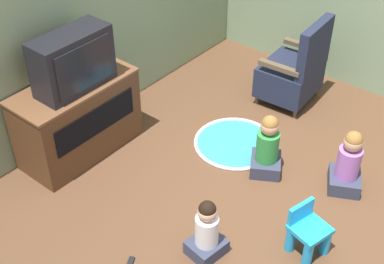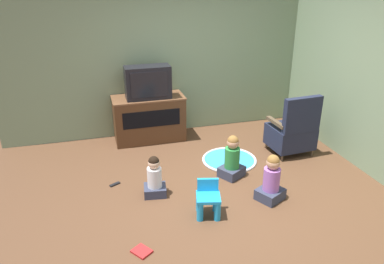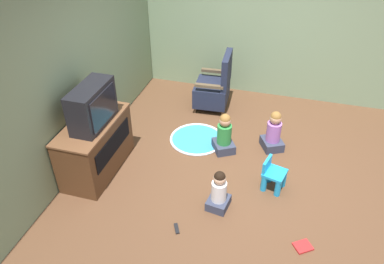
{
  "view_description": "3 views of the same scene",
  "coord_description": "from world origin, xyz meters",
  "px_view_note": "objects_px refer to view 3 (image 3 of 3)",
  "views": [
    {
      "loc": [
        -3.08,
        -1.6,
        3.4
      ],
      "look_at": [
        -0.5,
        0.51,
        0.82
      ],
      "focal_mm": 50.0,
      "sensor_mm": 36.0,
      "label": 1
    },
    {
      "loc": [
        -1.51,
        -4.05,
        2.7
      ],
      "look_at": [
        -0.25,
        0.37,
        0.71
      ],
      "focal_mm": 35.0,
      "sensor_mm": 36.0,
      "label": 2
    },
    {
      "loc": [
        -4.06,
        -0.51,
        3.44
      ],
      "look_at": [
        -0.52,
        0.52,
        0.84
      ],
      "focal_mm": 35.0,
      "sensor_mm": 36.0,
      "label": 3
    }
  ],
  "objects_px": {
    "child_watching_left": "(224,135)",
    "black_armchair": "(215,88)",
    "book": "(303,246)",
    "television": "(92,106)",
    "remote_control": "(177,229)",
    "tv_cabinet": "(96,146)",
    "yellow_kid_chair": "(273,176)",
    "child_watching_right": "(273,133)",
    "child_watching_center": "(219,192)"
  },
  "relations": [
    {
      "from": "child_watching_left",
      "to": "remote_control",
      "type": "height_order",
      "value": "child_watching_left"
    },
    {
      "from": "tv_cabinet",
      "to": "book",
      "type": "bearing_deg",
      "value": -101.76
    },
    {
      "from": "television",
      "to": "yellow_kid_chair",
      "type": "bearing_deg",
      "value": -82.86
    },
    {
      "from": "black_armchair",
      "to": "child_watching_center",
      "type": "xyz_separation_m",
      "value": [
        -2.32,
        -0.6,
        -0.13
      ]
    },
    {
      "from": "black_armchair",
      "to": "child_watching_left",
      "type": "height_order",
      "value": "black_armchair"
    },
    {
      "from": "yellow_kid_chair",
      "to": "remote_control",
      "type": "distance_m",
      "value": 1.43
    },
    {
      "from": "remote_control",
      "to": "yellow_kid_chair",
      "type": "bearing_deg",
      "value": -71.61
    },
    {
      "from": "child_watching_center",
      "to": "child_watching_right",
      "type": "distance_m",
      "value": 1.48
    },
    {
      "from": "tv_cabinet",
      "to": "yellow_kid_chair",
      "type": "xyz_separation_m",
      "value": [
        0.29,
        -2.35,
        -0.2
      ]
    },
    {
      "from": "child_watching_left",
      "to": "black_armchair",
      "type": "bearing_deg",
      "value": -10.69
    },
    {
      "from": "television",
      "to": "black_armchair",
      "type": "height_order",
      "value": "television"
    },
    {
      "from": "remote_control",
      "to": "child_watching_center",
      "type": "bearing_deg",
      "value": -65.78
    },
    {
      "from": "child_watching_center",
      "to": "yellow_kid_chair",
      "type": "bearing_deg",
      "value": -40.46
    },
    {
      "from": "television",
      "to": "child_watching_left",
      "type": "relative_size",
      "value": 1.17
    },
    {
      "from": "tv_cabinet",
      "to": "remote_control",
      "type": "bearing_deg",
      "value": -118.03
    },
    {
      "from": "child_watching_left",
      "to": "book",
      "type": "bearing_deg",
      "value": -170.92
    },
    {
      "from": "remote_control",
      "to": "tv_cabinet",
      "type": "bearing_deg",
      "value": 34.39
    },
    {
      "from": "black_armchair",
      "to": "book",
      "type": "bearing_deg",
      "value": 27.88
    },
    {
      "from": "yellow_kid_chair",
      "to": "black_armchair",
      "type": "bearing_deg",
      "value": 48.21
    },
    {
      "from": "tv_cabinet",
      "to": "black_armchair",
      "type": "distance_m",
      "value": 2.37
    },
    {
      "from": "television",
      "to": "child_watching_right",
      "type": "bearing_deg",
      "value": -62.28
    },
    {
      "from": "black_armchair",
      "to": "book",
      "type": "distance_m",
      "value": 3.14
    },
    {
      "from": "child_watching_center",
      "to": "book",
      "type": "height_order",
      "value": "child_watching_center"
    },
    {
      "from": "tv_cabinet",
      "to": "book",
      "type": "distance_m",
      "value": 2.88
    },
    {
      "from": "child_watching_center",
      "to": "child_watching_right",
      "type": "relative_size",
      "value": 0.89
    },
    {
      "from": "yellow_kid_chair",
      "to": "child_watching_right",
      "type": "relative_size",
      "value": 0.69
    },
    {
      "from": "black_armchair",
      "to": "tv_cabinet",
      "type": "bearing_deg",
      "value": -32.91
    },
    {
      "from": "television",
      "to": "remote_control",
      "type": "xyz_separation_m",
      "value": [
        -0.73,
        -1.31,
        -1.02
      ]
    },
    {
      "from": "black_armchair",
      "to": "child_watching_left",
      "type": "bearing_deg",
      "value": 15.91
    },
    {
      "from": "tv_cabinet",
      "to": "child_watching_left",
      "type": "relative_size",
      "value": 1.91
    },
    {
      "from": "yellow_kid_chair",
      "to": "remote_control",
      "type": "height_order",
      "value": "yellow_kid_chair"
    },
    {
      "from": "yellow_kid_chair",
      "to": "book",
      "type": "distance_m",
      "value": 0.99
    },
    {
      "from": "child_watching_center",
      "to": "child_watching_left",
      "type": "bearing_deg",
      "value": 17.07
    },
    {
      "from": "television",
      "to": "child_watching_center",
      "type": "xyz_separation_m",
      "value": [
        -0.24,
        -1.69,
        -0.79
      ]
    },
    {
      "from": "book",
      "to": "black_armchair",
      "type": "bearing_deg",
      "value": -93.47
    },
    {
      "from": "child_watching_center",
      "to": "remote_control",
      "type": "distance_m",
      "value": 0.66
    },
    {
      "from": "tv_cabinet",
      "to": "child_watching_right",
      "type": "distance_m",
      "value": 2.54
    },
    {
      "from": "child_watching_left",
      "to": "book",
      "type": "xyz_separation_m",
      "value": [
        -1.48,
        -1.22,
        -0.26
      ]
    },
    {
      "from": "television",
      "to": "black_armchair",
      "type": "relative_size",
      "value": 0.74
    },
    {
      "from": "tv_cabinet",
      "to": "yellow_kid_chair",
      "type": "relative_size",
      "value": 2.76
    },
    {
      "from": "yellow_kid_chair",
      "to": "child_watching_center",
      "type": "xyz_separation_m",
      "value": [
        -0.53,
        0.6,
        0.05
      ]
    },
    {
      "from": "remote_control",
      "to": "child_watching_left",
      "type": "bearing_deg",
      "value": -34.75
    },
    {
      "from": "tv_cabinet",
      "to": "child_watching_right",
      "type": "height_order",
      "value": "tv_cabinet"
    },
    {
      "from": "book",
      "to": "child_watching_center",
      "type": "bearing_deg",
      "value": -53.34
    },
    {
      "from": "black_armchair",
      "to": "yellow_kid_chair",
      "type": "height_order",
      "value": "black_armchair"
    },
    {
      "from": "tv_cabinet",
      "to": "television",
      "type": "relative_size",
      "value": 1.63
    },
    {
      "from": "child_watching_left",
      "to": "child_watching_center",
      "type": "relative_size",
      "value": 1.12
    },
    {
      "from": "television",
      "to": "remote_control",
      "type": "bearing_deg",
      "value": -119.11
    },
    {
      "from": "tv_cabinet",
      "to": "yellow_kid_chair",
      "type": "bearing_deg",
      "value": -83.04
    },
    {
      "from": "child_watching_left",
      "to": "child_watching_right",
      "type": "height_order",
      "value": "child_watching_right"
    }
  ]
}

